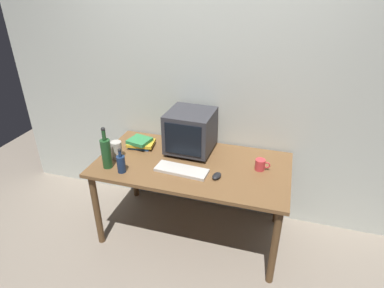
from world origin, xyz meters
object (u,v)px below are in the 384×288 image
object	(u,v)px
computer_mouse	(217,176)
bottle_tall	(106,152)
keyboard	(182,170)
bottle_short	(121,163)
metal_canister	(117,150)
crt_monitor	(191,131)
book_stack	(140,143)
mug	(260,165)

from	to	relation	value
computer_mouse	bottle_tall	world-z (taller)	bottle_tall
keyboard	bottle_short	world-z (taller)	bottle_short
bottle_tall	bottle_short	size ratio (longest dim) A/B	1.69
bottle_tall	metal_canister	world-z (taller)	bottle_tall
crt_monitor	computer_mouse	bearing A→B (deg)	-48.11
bottle_short	keyboard	bearing A→B (deg)	16.99
metal_canister	bottle_short	bearing A→B (deg)	-53.32
keyboard	metal_canister	distance (m)	0.60
crt_monitor	book_stack	size ratio (longest dim) A/B	1.60
crt_monitor	keyboard	world-z (taller)	crt_monitor
computer_mouse	metal_canister	bearing A→B (deg)	-171.18
bottle_short	book_stack	bearing A→B (deg)	94.26
keyboard	bottle_tall	world-z (taller)	bottle_tall
mug	metal_canister	distance (m)	1.19
crt_monitor	book_stack	distance (m)	0.48
metal_canister	mug	bearing A→B (deg)	7.57
computer_mouse	book_stack	world-z (taller)	book_stack
crt_monitor	bottle_short	world-z (taller)	crt_monitor
crt_monitor	mug	xyz separation A→B (m)	(0.62, -0.14, -0.15)
crt_monitor	bottle_tall	size ratio (longest dim) A/B	1.13
book_stack	mug	xyz separation A→B (m)	(1.07, -0.07, 0.00)
crt_monitor	metal_canister	world-z (taller)	crt_monitor
book_stack	metal_canister	xyz separation A→B (m)	(-0.11, -0.23, 0.03)
metal_canister	crt_monitor	bearing A→B (deg)	27.53
bottle_short	book_stack	distance (m)	0.42
crt_monitor	keyboard	distance (m)	0.39
metal_canister	keyboard	bearing A→B (deg)	-4.87
crt_monitor	computer_mouse	size ratio (longest dim) A/B	4.00
mug	metal_canister	world-z (taller)	metal_canister
crt_monitor	mug	size ratio (longest dim) A/B	3.33
crt_monitor	book_stack	xyz separation A→B (m)	(-0.45, -0.06, -0.15)
keyboard	book_stack	bearing A→B (deg)	154.03
computer_mouse	book_stack	bearing A→B (deg)	172.10
keyboard	bottle_tall	distance (m)	0.61
bottle_tall	mug	size ratio (longest dim) A/B	2.95
crt_monitor	book_stack	bearing A→B (deg)	-172.01
mug	bottle_short	bearing A→B (deg)	-161.67
keyboard	bottle_tall	bearing A→B (deg)	-165.83
bottle_short	computer_mouse	bearing A→B (deg)	9.94
crt_monitor	mug	distance (m)	0.65
book_stack	metal_canister	size ratio (longest dim) A/B	1.67
bottle_short	metal_canister	distance (m)	0.23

